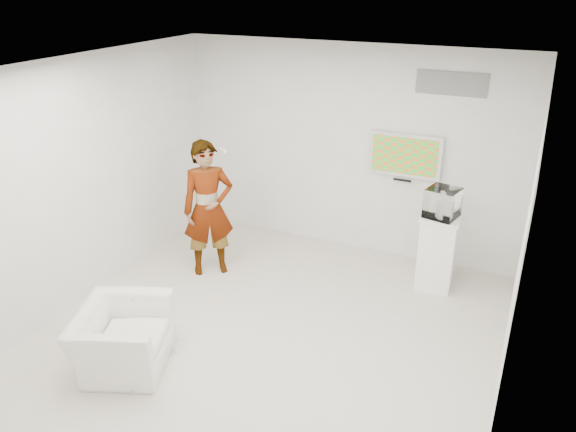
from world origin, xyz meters
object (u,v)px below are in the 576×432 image
(tv, at_px, (405,155))
(pedestal, at_px, (437,252))
(armchair, at_px, (123,338))
(person, at_px, (208,209))
(floor_uplight, at_px, (448,265))

(tv, distance_m, pedestal, 1.40)
(armchair, xyz_separation_m, pedestal, (2.66, 3.00, 0.18))
(person, bearing_deg, armchair, -122.92)
(armchair, bearing_deg, tv, -49.99)
(tv, xyz_separation_m, floor_uplight, (0.78, -0.23, -1.41))
(tv, relative_size, pedestal, 0.99)
(tv, height_order, armchair, tv)
(person, bearing_deg, pedestal, -22.88)
(pedestal, bearing_deg, person, -163.36)
(tv, relative_size, floor_uplight, 3.61)
(tv, height_order, floor_uplight, tv)
(person, bearing_deg, tv, -5.50)
(person, relative_size, armchair, 1.85)
(person, relative_size, pedestal, 1.85)
(floor_uplight, bearing_deg, person, -156.96)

